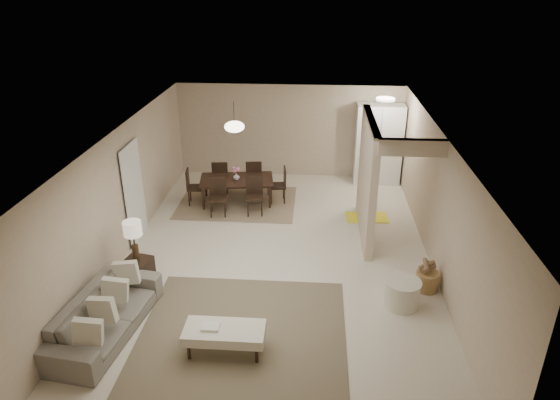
# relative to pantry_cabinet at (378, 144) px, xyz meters

# --- Properties ---
(floor) EXTENTS (9.00, 9.00, 0.00)m
(floor) POSITION_rel_pantry_cabinet_xyz_m (-2.35, -4.15, -1.05)
(floor) COLOR beige
(floor) RESTS_ON ground
(ceiling) EXTENTS (9.00, 9.00, 0.00)m
(ceiling) POSITION_rel_pantry_cabinet_xyz_m (-2.35, -4.15, 1.45)
(ceiling) COLOR white
(ceiling) RESTS_ON back_wall
(back_wall) EXTENTS (6.00, 0.00, 6.00)m
(back_wall) POSITION_rel_pantry_cabinet_xyz_m (-2.35, 0.35, 0.20)
(back_wall) COLOR #BCA88E
(back_wall) RESTS_ON floor
(left_wall) EXTENTS (0.00, 9.00, 9.00)m
(left_wall) POSITION_rel_pantry_cabinet_xyz_m (-5.35, -4.15, 0.20)
(left_wall) COLOR #BCA88E
(left_wall) RESTS_ON floor
(right_wall) EXTENTS (0.00, 9.00, 9.00)m
(right_wall) POSITION_rel_pantry_cabinet_xyz_m (0.65, -4.15, 0.20)
(right_wall) COLOR #BCA88E
(right_wall) RESTS_ON floor
(partition) EXTENTS (0.15, 2.50, 2.50)m
(partition) POSITION_rel_pantry_cabinet_xyz_m (-0.55, -2.90, 0.20)
(partition) COLOR #BCA88E
(partition) RESTS_ON floor
(doorway) EXTENTS (0.04, 0.90, 2.04)m
(doorway) POSITION_rel_pantry_cabinet_xyz_m (-5.32, -3.55, -0.03)
(doorway) COLOR black
(doorway) RESTS_ON floor
(pantry_cabinet) EXTENTS (1.20, 0.55, 2.10)m
(pantry_cabinet) POSITION_rel_pantry_cabinet_xyz_m (0.00, 0.00, 0.00)
(pantry_cabinet) COLOR white
(pantry_cabinet) RESTS_ON floor
(flush_light) EXTENTS (0.44, 0.44, 0.05)m
(flush_light) POSITION_rel_pantry_cabinet_xyz_m (-0.05, -0.95, 1.41)
(flush_light) COLOR white
(flush_light) RESTS_ON ceiling
(living_rug) EXTENTS (3.20, 3.20, 0.01)m
(living_rug) POSITION_rel_pantry_cabinet_xyz_m (-2.69, -6.57, -1.04)
(living_rug) COLOR brown
(living_rug) RESTS_ON floor
(sofa) EXTENTS (2.35, 1.17, 0.66)m
(sofa) POSITION_rel_pantry_cabinet_xyz_m (-4.80, -6.57, -0.72)
(sofa) COLOR slate
(sofa) RESTS_ON floor
(ottoman_bench) EXTENTS (1.19, 0.54, 0.42)m
(ottoman_bench) POSITION_rel_pantry_cabinet_xyz_m (-2.89, -6.87, -0.71)
(ottoman_bench) COLOR beige
(ottoman_bench) RESTS_ON living_rug
(side_table) EXTENTS (0.53, 0.53, 0.49)m
(side_table) POSITION_rel_pantry_cabinet_xyz_m (-4.75, -5.21, -0.80)
(side_table) COLOR black
(side_table) RESTS_ON floor
(table_lamp) EXTENTS (0.32, 0.32, 0.76)m
(table_lamp) POSITION_rel_pantry_cabinet_xyz_m (-4.75, -5.21, 0.00)
(table_lamp) COLOR #45321D
(table_lamp) RESTS_ON side_table
(round_pouf) EXTENTS (0.61, 0.61, 0.47)m
(round_pouf) POSITION_rel_pantry_cabinet_xyz_m (-0.12, -5.53, -0.81)
(round_pouf) COLOR beige
(round_pouf) RESTS_ON floor
(wicker_basket) EXTENTS (0.44, 0.44, 0.35)m
(wicker_basket) POSITION_rel_pantry_cabinet_xyz_m (0.40, -5.02, -0.88)
(wicker_basket) COLOR #98693C
(wicker_basket) RESTS_ON floor
(dining_rug) EXTENTS (2.80, 2.10, 0.01)m
(dining_rug) POSITION_rel_pantry_cabinet_xyz_m (-3.51, -1.63, -1.04)
(dining_rug) COLOR #746748
(dining_rug) RESTS_ON floor
(dining_table) EXTENTS (1.85, 1.19, 0.61)m
(dining_table) POSITION_rel_pantry_cabinet_xyz_m (-3.51, -1.63, -0.74)
(dining_table) COLOR black
(dining_table) RESTS_ON dining_rug
(dining_chairs) EXTENTS (2.40, 1.86, 0.88)m
(dining_chairs) POSITION_rel_pantry_cabinet_xyz_m (-3.51, -1.63, -0.61)
(dining_chairs) COLOR black
(dining_chairs) RESTS_ON dining_rug
(vase) EXTENTS (0.18, 0.18, 0.16)m
(vase) POSITION_rel_pantry_cabinet_xyz_m (-3.51, -1.63, -0.36)
(vase) COLOR silver
(vase) RESTS_ON dining_table
(yellow_mat) EXTENTS (0.98, 0.64, 0.01)m
(yellow_mat) POSITION_rel_pantry_cabinet_xyz_m (-0.41, -2.22, -1.04)
(yellow_mat) COLOR yellow
(yellow_mat) RESTS_ON floor
(pendant_light) EXTENTS (0.46, 0.46, 0.71)m
(pendant_light) POSITION_rel_pantry_cabinet_xyz_m (-3.51, -1.63, 0.87)
(pendant_light) COLOR #45321D
(pendant_light) RESTS_ON ceiling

